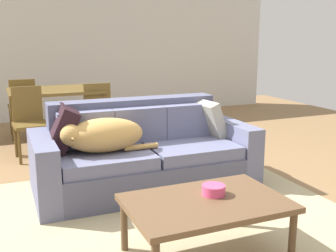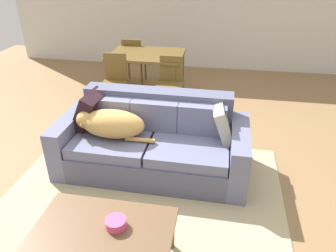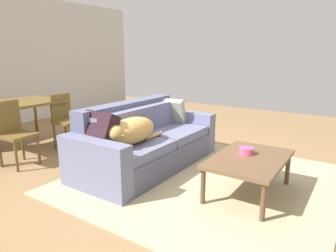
{
  "view_description": "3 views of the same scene",
  "coord_description": "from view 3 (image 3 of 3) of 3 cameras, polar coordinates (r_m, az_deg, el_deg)",
  "views": [
    {
      "loc": [
        -1.34,
        -3.66,
        1.51
      ],
      "look_at": [
        0.22,
        0.02,
        0.62
      ],
      "focal_mm": 44.22,
      "sensor_mm": 36.0,
      "label": 1
    },
    {
      "loc": [
        0.69,
        -2.98,
        2.26
      ],
      "look_at": [
        0.2,
        -0.2,
        0.72
      ],
      "focal_mm": 34.05,
      "sensor_mm": 36.0,
      "label": 2
    },
    {
      "loc": [
        -3.15,
        -2.33,
        1.52
      ],
      "look_at": [
        0.18,
        -0.15,
        0.55
      ],
      "focal_mm": 32.52,
      "sensor_mm": 36.0,
      "label": 3
    }
  ],
  "objects": [
    {
      "name": "bowl_on_coffee_table",
      "position": [
        3.48,
        14.49,
        -4.52
      ],
      "size": [
        0.16,
        0.16,
        0.07
      ],
      "primitive_type": "cylinder",
      "color": "#EA4C7F",
      "rests_on": "coffee_table"
    },
    {
      "name": "couch",
      "position": [
        4.14,
        -4.38,
        -3.11
      ],
      "size": [
        2.14,
        0.98,
        0.86
      ],
      "rotation": [
        0.0,
        0.0,
        -0.01
      ],
      "color": "#51546E",
      "rests_on": "ground"
    },
    {
      "name": "coffee_table",
      "position": [
        3.4,
        15.0,
        -6.39
      ],
      "size": [
        1.07,
        0.71,
        0.42
      ],
      "color": "brown",
      "rests_on": "ground"
    },
    {
      "name": "dining_chair_near_left",
      "position": [
        4.61,
        -26.92,
        -0.74
      ],
      "size": [
        0.43,
        0.43,
        0.88
      ],
      "rotation": [
        0.0,
        0.0,
        0.07
      ],
      "color": "brown",
      "rests_on": "ground"
    },
    {
      "name": "area_rug",
      "position": [
        3.79,
        6.8,
        -9.91
      ],
      "size": [
        2.92,
        2.98,
        0.01
      ],
      "primitive_type": "cube",
      "rotation": [
        0.0,
        0.0,
        -0.01
      ],
      "color": "tan",
      "rests_on": "ground"
    },
    {
      "name": "throw_pillow_by_right_arm",
      "position": [
        4.71,
        0.84,
        2.71
      ],
      "size": [
        0.27,
        0.41,
        0.4
      ],
      "primitive_type": "cube",
      "rotation": [
        0.0,
        -0.35,
        0.09
      ],
      "color": "#ADAA97",
      "rests_on": "couch"
    },
    {
      "name": "dog_on_left_cushion",
      "position": [
        3.64,
        -6.94,
        -0.91
      ],
      "size": [
        0.89,
        0.37,
        0.31
      ],
      "rotation": [
        0.0,
        0.0,
        -0.01
      ],
      "color": "tan",
      "rests_on": "couch"
    },
    {
      "name": "throw_pillow_by_left_arm",
      "position": [
        3.54,
        -12.95,
        -0.99
      ],
      "size": [
        0.35,
        0.45,
        0.46
      ],
      "primitive_type": "cube",
      "rotation": [
        0.0,
        0.44,
        -0.07
      ],
      "color": "black",
      "rests_on": "couch"
    },
    {
      "name": "ground_plane",
      "position": [
        4.21,
        -3.07,
        -7.5
      ],
      "size": [
        10.0,
        10.0,
        0.0
      ],
      "primitive_type": "plane",
      "color": "olive"
    },
    {
      "name": "dining_table",
      "position": [
        5.24,
        -26.5,
        3.24
      ],
      "size": [
        1.22,
        0.92,
        0.77
      ],
      "color": "brown",
      "rests_on": "ground"
    },
    {
      "name": "dining_chair_near_right",
      "position": [
        5.11,
        -18.56,
        1.44
      ],
      "size": [
        0.4,
        0.4,
        0.87
      ],
      "rotation": [
        0.0,
        0.0,
        -0.0
      ],
      "color": "brown",
      "rests_on": "ground"
    }
  ]
}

